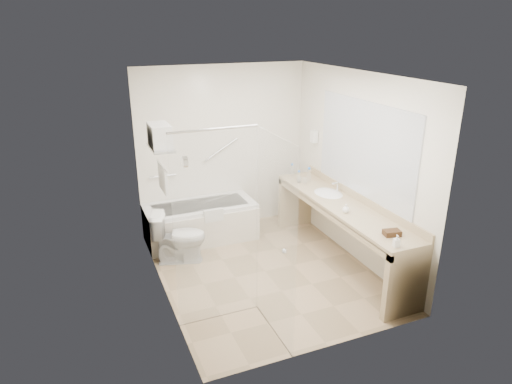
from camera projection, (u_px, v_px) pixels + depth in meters
name	position (u px, v px, depth m)	size (l,w,h in m)	color
floor	(265.00, 271.00, 5.96)	(3.20, 3.20, 0.00)	tan
ceiling	(266.00, 75.00, 5.08)	(2.60, 3.20, 0.10)	white
wall_back	(223.00, 149.00, 6.91)	(2.60, 0.10, 2.50)	silver
wall_front	(336.00, 234.00, 4.13)	(2.60, 0.10, 2.50)	silver
wall_left	(158.00, 195.00, 5.05)	(0.10, 3.20, 2.50)	silver
wall_right	(356.00, 168.00, 5.99)	(0.10, 3.20, 2.50)	silver
bathtub	(201.00, 222.00, 6.75)	(1.60, 0.73, 0.59)	white
grab_bar_short	(163.00, 176.00, 6.64)	(0.03, 0.03, 0.40)	silver
grab_bar_long	(221.00, 150.00, 6.85)	(0.03, 0.03, 0.60)	silver
shower_enclosure	(245.00, 234.00, 4.56)	(0.96, 0.91, 2.11)	silver
towel_shelf	(160.00, 143.00, 5.23)	(0.24, 0.55, 0.81)	silver
vanity_counter	(341.00, 218.00, 5.97)	(0.55, 2.70, 0.95)	tan
sink	(328.00, 195.00, 6.26)	(0.40, 0.52, 0.14)	white
faucet	(338.00, 186.00, 6.28)	(0.03, 0.03, 0.14)	silver
mirror	(364.00, 149.00, 5.75)	(0.02, 2.00, 1.20)	silver
hairdryer_unit	(314.00, 136.00, 6.81)	(0.08, 0.10, 0.18)	white
toilet	(179.00, 237.00, 6.10)	(0.40, 0.71, 0.70)	white
amenity_basket	(392.00, 233.00, 5.01)	(0.18, 0.12, 0.06)	#3F2716
soap_bottle_a	(396.00, 244.00, 4.75)	(0.06, 0.13, 0.06)	white
soap_bottle_b	(346.00, 209.00, 5.60)	(0.09, 0.11, 0.09)	white
water_bottle_left	(299.00, 177.00, 6.64)	(0.06, 0.06, 0.18)	silver
water_bottle_mid	(309.00, 175.00, 6.67)	(0.07, 0.07, 0.22)	silver
water_bottle_right	(292.00, 170.00, 6.91)	(0.06, 0.06, 0.20)	silver
drinking_glass_near	(300.00, 180.00, 6.65)	(0.07, 0.07, 0.09)	silver
drinking_glass_far	(305.00, 181.00, 6.62)	(0.06, 0.06, 0.08)	silver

